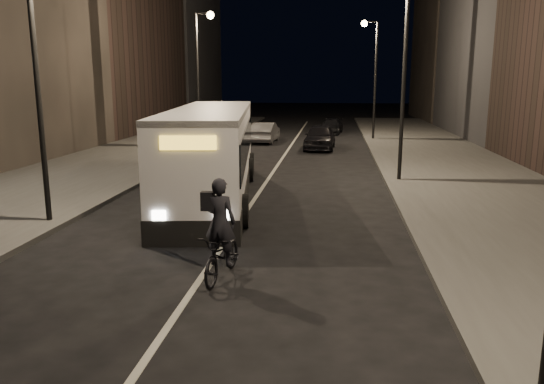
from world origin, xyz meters
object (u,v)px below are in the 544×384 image
(streetlight_left_near, at_px, (42,40))
(city_bus, at_px, (212,149))
(streetlight_right_far, at_px, (372,64))
(streetlight_left_far, at_px, (201,61))
(streetlight_right_mid, at_px, (399,52))
(car_mid, at_px, (265,132))
(cyclist_on_bicycle, at_px, (222,246))
(car_near, at_px, (320,137))
(car_far, at_px, (331,126))

(streetlight_left_near, bearing_deg, city_bus, 49.66)
(streetlight_right_far, distance_m, city_bus, 21.10)
(streetlight_left_far, xyz_separation_m, city_bus, (3.73, -13.60, -3.58))
(streetlight_right_mid, distance_m, car_mid, 16.44)
(cyclist_on_bicycle, bearing_deg, car_mid, 103.32)
(city_bus, xyz_separation_m, cyclist_on_bicycle, (2.08, -8.14, -1.02))
(streetlight_right_far, height_order, city_bus, streetlight_right_far)
(streetlight_left_near, height_order, streetlight_left_far, same)
(city_bus, distance_m, car_near, 14.80)
(city_bus, xyz_separation_m, car_near, (3.54, 14.34, -1.01))
(streetlight_right_mid, height_order, car_mid, streetlight_right_mid)
(streetlight_left_near, distance_m, car_mid, 22.73)
(streetlight_right_mid, xyz_separation_m, car_mid, (-7.26, 13.99, -4.66))
(streetlight_right_far, bearing_deg, cyclist_on_bicycle, -99.92)
(cyclist_on_bicycle, bearing_deg, streetlight_right_mid, 75.51)
(car_near, distance_m, car_far, 9.95)
(streetlight_left_near, distance_m, car_far, 30.12)
(streetlight_left_far, xyz_separation_m, car_mid, (3.40, 3.99, -4.66))
(city_bus, relative_size, car_mid, 2.92)
(streetlight_right_far, relative_size, streetlight_left_far, 1.00)
(city_bus, bearing_deg, cyclist_on_bicycle, -83.29)
(city_bus, height_order, car_mid, city_bus)
(streetlight_left_far, relative_size, car_near, 1.79)
(streetlight_right_mid, relative_size, city_bus, 0.66)
(streetlight_left_near, bearing_deg, streetlight_left_far, 90.00)
(streetlight_right_mid, xyz_separation_m, streetlight_left_near, (-10.66, -8.00, 0.00))
(cyclist_on_bicycle, distance_m, car_far, 32.47)
(streetlight_right_far, xyz_separation_m, streetlight_left_near, (-10.66, -24.00, 0.00))
(streetlight_left_near, relative_size, car_mid, 1.92)
(car_far, bearing_deg, car_near, -87.30)
(streetlight_right_far, height_order, cyclist_on_bicycle, streetlight_right_far)
(streetlight_left_near, height_order, city_bus, streetlight_left_near)
(city_bus, height_order, car_near, city_bus)
(streetlight_left_far, bearing_deg, car_near, 5.77)
(city_bus, height_order, cyclist_on_bicycle, city_bus)
(streetlight_right_mid, xyz_separation_m, streetlight_right_far, (0.00, 16.00, 0.00))
(streetlight_left_near, bearing_deg, streetlight_right_far, 66.04)
(streetlight_right_mid, bearing_deg, car_far, 97.56)
(streetlight_left_far, relative_size, cyclist_on_bicycle, 3.56)
(streetlight_right_mid, bearing_deg, cyclist_on_bicycle, -112.45)
(streetlight_left_near, bearing_deg, car_near, 68.79)
(car_near, xyz_separation_m, car_mid, (-3.87, 3.25, -0.07))
(cyclist_on_bicycle, xyz_separation_m, car_far, (2.11, 32.40, -0.18))
(streetlight_right_far, bearing_deg, car_near, -122.80)
(streetlight_left_far, bearing_deg, streetlight_right_mid, -43.16)
(car_far, bearing_deg, city_bus, -93.34)
(streetlight_left_far, bearing_deg, streetlight_left_near, -90.00)
(car_far, bearing_deg, car_mid, -117.65)
(cyclist_on_bicycle, relative_size, car_far, 0.57)
(streetlight_left_near, relative_size, cyclist_on_bicycle, 3.56)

